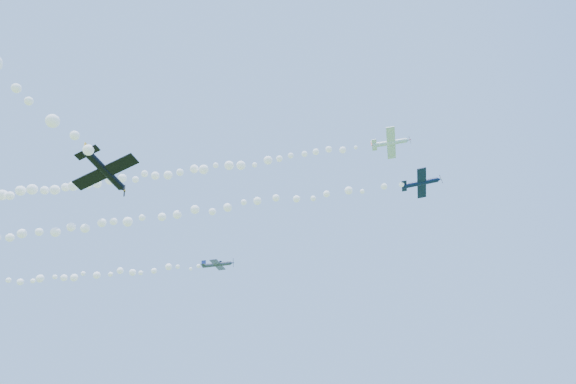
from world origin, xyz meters
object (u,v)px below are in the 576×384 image
at_px(plane_navy, 421,183).
at_px(plane_grey, 218,264).
at_px(plane_black, 105,171).
at_px(plane_white, 391,143).

xyz_separation_m(plane_navy, plane_grey, (-39.14, 7.21, -1.33)).
relative_size(plane_navy, plane_black, 0.97).
bearing_deg(plane_grey, plane_black, -89.21).
distance_m(plane_white, plane_navy, 8.18).
height_order(plane_white, plane_black, plane_white).
distance_m(plane_navy, plane_black, 45.27).
height_order(plane_grey, plane_black, plane_grey).
relative_size(plane_navy, plane_grey, 1.02).
xyz_separation_m(plane_white, plane_black, (-24.79, -30.00, -21.25)).
bearing_deg(plane_white, plane_black, -142.07).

